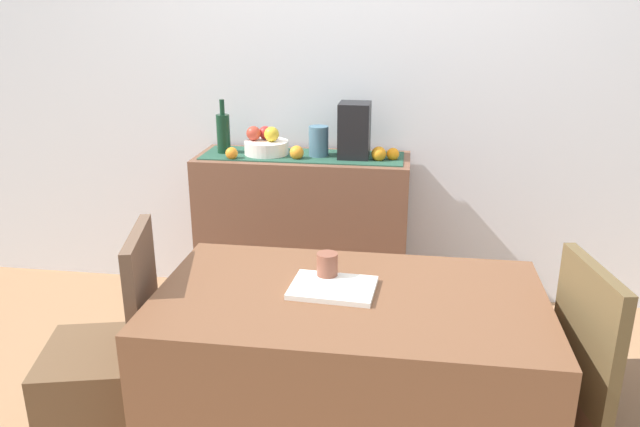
{
  "coord_description": "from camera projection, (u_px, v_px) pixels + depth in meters",
  "views": [
    {
      "loc": [
        0.32,
        -2.23,
        1.65
      ],
      "look_at": [
        -0.07,
        0.38,
        0.75
      ],
      "focal_mm": 34.47,
      "sensor_mm": 36.0,
      "label": 1
    }
  ],
  "objects": [
    {
      "name": "apple_right",
      "position": [
        265.0,
        133.0,
        3.31
      ],
      "size": [
        0.07,
        0.07,
        0.07
      ],
      "primitive_type": "sphere",
      "color": "#AF2826",
      "rests_on": "fruit_bowl"
    },
    {
      "name": "orange_loose_far",
      "position": [
        393.0,
        154.0,
        3.18
      ],
      "size": [
        0.07,
        0.07,
        0.07
      ],
      "primitive_type": "sphere",
      "color": "orange",
      "rests_on": "sideboard_console"
    },
    {
      "name": "apple_left",
      "position": [
        272.0,
        134.0,
        3.25
      ],
      "size": [
        0.08,
        0.08,
        0.08
      ],
      "primitive_type": "sphere",
      "color": "gold",
      "rests_on": "fruit_bowl"
    },
    {
      "name": "ceramic_vase",
      "position": [
        319.0,
        142.0,
        3.24
      ],
      "size": [
        0.1,
        0.1,
        0.16
      ],
      "primitive_type": "cylinder",
      "color": "#456B82",
      "rests_on": "sideboard_console"
    },
    {
      "name": "dining_table",
      "position": [
        348.0,
        389.0,
        2.15
      ],
      "size": [
        1.29,
        0.74,
        0.74
      ],
      "primitive_type": "cube",
      "color": "brown",
      "rests_on": "ground"
    },
    {
      "name": "table_runner",
      "position": [
        303.0,
        156.0,
        3.27
      ],
      "size": [
        1.07,
        0.32,
        0.01
      ],
      "primitive_type": "cube",
      "color": "#264F3D",
      "rests_on": "sideboard_console"
    },
    {
      "name": "ground_plane",
      "position": [
        322.0,
        407.0,
        2.67
      ],
      "size": [
        6.4,
        6.4,
        0.02
      ],
      "primitive_type": "cube",
      "color": "#A47752",
      "rests_on": "ground"
    },
    {
      "name": "wine_bottle",
      "position": [
        223.0,
        133.0,
        3.3
      ],
      "size": [
        0.07,
        0.07,
        0.29
      ],
      "color": "#133520",
      "rests_on": "sideboard_console"
    },
    {
      "name": "fruit_bowl",
      "position": [
        267.0,
        147.0,
        3.29
      ],
      "size": [
        0.24,
        0.24,
        0.07
      ],
      "primitive_type": "cylinder",
      "color": "white",
      "rests_on": "table_runner"
    },
    {
      "name": "orange_loose_mid",
      "position": [
        297.0,
        153.0,
        3.19
      ],
      "size": [
        0.07,
        0.07,
        0.07
      ],
      "primitive_type": "sphere",
      "color": "orange",
      "rests_on": "sideboard_console"
    },
    {
      "name": "chair_near_window",
      "position": [
        108.0,
        391.0,
        2.31
      ],
      "size": [
        0.49,
        0.49,
        0.9
      ],
      "color": "brown",
      "rests_on": "ground"
    },
    {
      "name": "open_book",
      "position": [
        333.0,
        288.0,
        2.06
      ],
      "size": [
        0.29,
        0.23,
        0.02
      ],
      "primitive_type": "cube",
      "rotation": [
        0.0,
        0.0,
        -0.07
      ],
      "color": "white",
      "rests_on": "dining_table"
    },
    {
      "name": "room_wall_rear",
      "position": [
        353.0,
        62.0,
        3.33
      ],
      "size": [
        6.4,
        0.06,
        2.7
      ],
      "primitive_type": "cube",
      "color": "silver",
      "rests_on": "ground"
    },
    {
      "name": "apple_front",
      "position": [
        254.0,
        133.0,
        3.28
      ],
      "size": [
        0.08,
        0.08,
        0.08
      ],
      "primitive_type": "sphere",
      "color": "#B63C2B",
      "rests_on": "fruit_bowl"
    },
    {
      "name": "orange_loose_near_bowl",
      "position": [
        379.0,
        154.0,
        3.16
      ],
      "size": [
        0.08,
        0.08,
        0.08
      ],
      "primitive_type": "sphere",
      "color": "orange",
      "rests_on": "sideboard_console"
    },
    {
      "name": "coffee_maker",
      "position": [
        354.0,
        131.0,
        3.19
      ],
      "size": [
        0.16,
        0.18,
        0.29
      ],
      "primitive_type": "cube",
      "color": "black",
      "rests_on": "sideboard_console"
    },
    {
      "name": "orange_loose_end",
      "position": [
        232.0,
        153.0,
        3.19
      ],
      "size": [
        0.07,
        0.07,
        0.07
      ],
      "primitive_type": "sphere",
      "color": "orange",
      "rests_on": "sideboard_console"
    },
    {
      "name": "sideboard_console",
      "position": [
        303.0,
        233.0,
        3.42
      ],
      "size": [
        1.14,
        0.42,
        0.88
      ],
      "primitive_type": "cube",
      "color": "brown",
      "rests_on": "ground"
    },
    {
      "name": "coffee_cup",
      "position": [
        327.0,
        267.0,
        2.12
      ],
      "size": [
        0.07,
        0.07,
        0.1
      ],
      "primitive_type": "cylinder",
      "color": "brown",
      "rests_on": "dining_table"
    }
  ]
}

